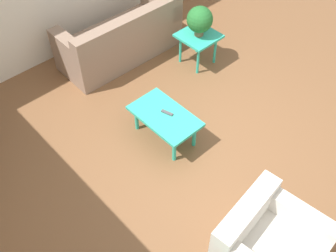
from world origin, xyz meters
name	(u,v)px	position (x,y,z in m)	size (l,w,h in m)	color
ground_plane	(205,149)	(0.00, 0.00, 0.00)	(14.00, 14.00, 0.00)	brown
sofa	(122,39)	(2.24, -0.44, 0.33)	(0.84, 1.95, 0.86)	gray
armchair	(267,246)	(-1.41, 0.63, 0.29)	(0.98, 1.01, 0.74)	silver
coffee_table	(165,118)	(0.52, 0.23, 0.36)	(0.91, 0.54, 0.41)	#2DB79E
side_table_plant	(198,39)	(1.33, -1.21, 0.44)	(0.56, 0.56, 0.51)	#2DB79E
potted_plant	(200,20)	(1.33, -1.21, 0.77)	(0.39, 0.39, 0.46)	brown
remote_control	(167,113)	(0.52, 0.19, 0.42)	(0.16, 0.08, 0.02)	#4C4C51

